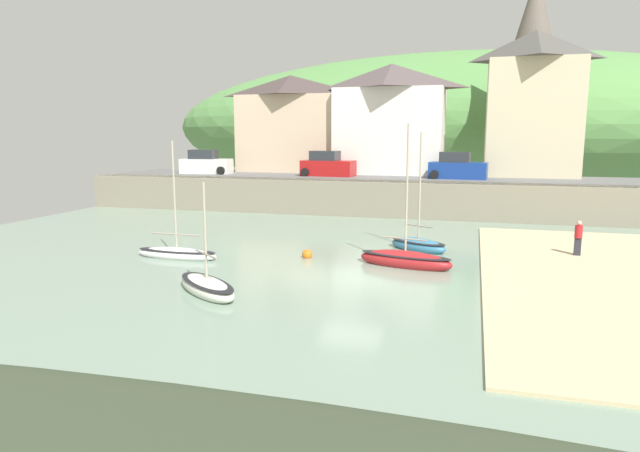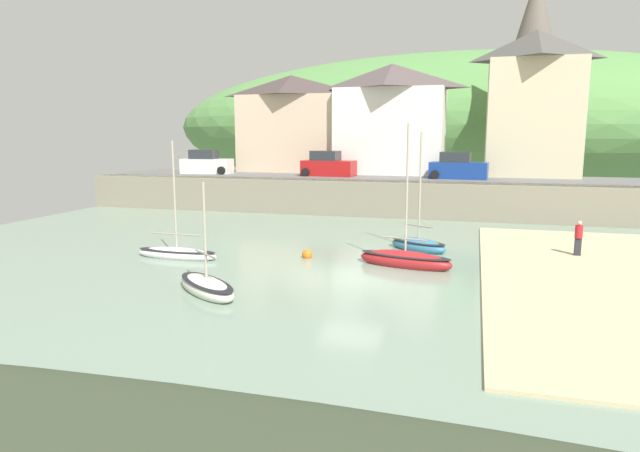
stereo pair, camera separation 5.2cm
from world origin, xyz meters
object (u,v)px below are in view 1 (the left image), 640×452
waterfront_building_right (533,103)px  person_on_slipway (578,236)px  waterfront_building_left (291,123)px  waterfront_building_centre (391,118)px  fishing_boat_green (177,253)px  parked_car_by_wall (327,166)px  church_with_spire (532,71)px  parked_car_near_slipway (206,164)px  mooring_buoy (307,255)px  sailboat_far_left (207,286)px  sailboat_nearest_shore (405,259)px  parked_car_end_of_row (457,168)px  sailboat_tall_mast (418,244)px

waterfront_building_right → person_on_slipway: 20.20m
waterfront_building_left → waterfront_building_centre: 8.67m
fishing_boat_green → parked_car_by_wall: (2.02, 19.53, 2.96)m
church_with_spire → parked_car_near_slipway: size_ratio=3.84×
waterfront_building_right → mooring_buoy: size_ratio=22.86×
church_with_spire → sailboat_far_left: church_with_spire is taller
waterfront_building_centre → sailboat_nearest_shore: size_ratio=1.41×
parked_car_by_wall → parked_car_end_of_row: 9.81m
sailboat_nearest_shore → parked_car_near_slipway: 26.33m
sailboat_tall_mast → sailboat_far_left: 11.62m
sailboat_far_left → parked_car_near_slipway: 27.44m
waterfront_building_centre → church_with_spire: bearing=19.9°
fishing_boat_green → sailboat_far_left: fishing_boat_green is taller
waterfront_building_centre → sailboat_tall_mast: bearing=-77.4°
waterfront_building_left → parked_car_by_wall: (4.47, -4.50, -3.35)m
waterfront_building_right → parked_car_near_slipway: (-25.51, -4.50, -4.77)m
parked_car_near_slipway → mooring_buoy: size_ratio=8.82×
waterfront_building_left → mooring_buoy: size_ratio=18.63×
person_on_slipway → mooring_buoy: bearing=-164.2°
mooring_buoy → waterfront_building_left: bearing=110.2°
person_on_slipway → parked_car_by_wall: bearing=137.5°
waterfront_building_right → mooring_buoy: bearing=-117.0°
sailboat_tall_mast → person_on_slipway: bearing=32.4°
sailboat_tall_mast → parked_car_end_of_row: sailboat_tall_mast is taller
sailboat_far_left → parked_car_by_wall: size_ratio=0.98×
waterfront_building_centre → parked_car_near_slipway: (-14.59, -4.50, -3.69)m
parked_car_by_wall → mooring_buoy: parked_car_by_wall is taller
fishing_boat_green → parked_car_near_slipway: bearing=114.9°
sailboat_nearest_shore → parked_car_near_slipway: size_ratio=1.48×
church_with_spire → parked_car_end_of_row: size_ratio=3.84×
waterfront_building_left → waterfront_building_right: (19.58, -0.00, 1.42)m
fishing_boat_green → person_on_slipway: (17.77, 5.09, 0.74)m
parked_car_near_slipway → sailboat_far_left: bearing=-68.1°
waterfront_building_right → parked_car_by_wall: 16.48m
waterfront_building_left → parked_car_end_of_row: 15.34m
fishing_boat_green → mooring_buoy: (5.76, 1.68, -0.10)m
fishing_boat_green → parked_car_near_slipway: fishing_boat_green is taller
sailboat_tall_mast → parked_car_by_wall: 17.28m
waterfront_building_right → parked_car_near_slipway: size_ratio=2.59×
sailboat_nearest_shore → person_on_slipway: 8.44m
sailboat_tall_mast → parked_car_by_wall: bearing=149.9°
sailboat_far_left → sailboat_nearest_shore: size_ratio=0.66×
waterfront_building_right → church_with_spire: bearing=88.5°
sailboat_nearest_shore → mooring_buoy: size_ratio=13.07×
parked_car_by_wall → person_on_slipway: (15.75, -14.44, -2.22)m
fishing_boat_green → parked_car_near_slipway: 21.45m
parked_car_by_wall → person_on_slipway: bearing=-37.0°
waterfront_building_left → person_on_slipway: (20.22, -18.94, -5.57)m
church_with_spire → sailboat_tall_mast: bearing=-106.1°
waterfront_building_right → fishing_boat_green: bearing=-125.5°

